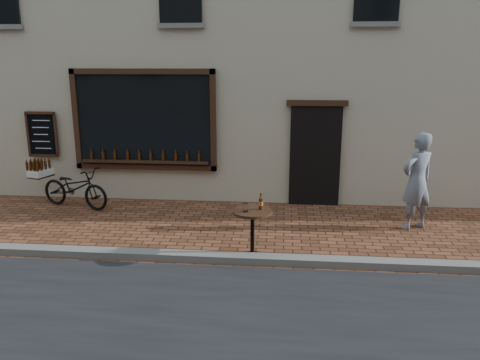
{
  "coord_description": "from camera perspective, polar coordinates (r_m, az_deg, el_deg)",
  "views": [
    {
      "loc": [
        1.21,
        -6.71,
        3.12
      ],
      "look_at": [
        0.46,
        1.2,
        1.1
      ],
      "focal_mm": 35.0,
      "sensor_mm": 36.0,
      "label": 1
    }
  ],
  "objects": [
    {
      "name": "pedestrian",
      "position": [
        9.4,
        20.76,
        -0.15
      ],
      "size": [
        0.81,
        0.72,
        1.86
      ],
      "primitive_type": "imported",
      "rotation": [
        0.0,
        0.0,
        3.66
      ],
      "color": "slate",
      "rests_on": "ground"
    },
    {
      "name": "bistro_table",
      "position": [
        7.52,
        1.55,
        -5.43
      ],
      "size": [
        0.64,
        0.64,
        1.1
      ],
      "color": "black",
      "rests_on": "ground"
    },
    {
      "name": "ground",
      "position": [
        7.5,
        -4.44,
        -10.37
      ],
      "size": [
        90.0,
        90.0,
        0.0
      ],
      "primitive_type": "plane",
      "color": "#4E2B19",
      "rests_on": "ground"
    },
    {
      "name": "kerb",
      "position": [
        7.65,
        -4.2,
        -9.34
      ],
      "size": [
        90.0,
        0.25,
        0.12
      ],
      "primitive_type": "cube",
      "color": "slate",
      "rests_on": "ground"
    },
    {
      "name": "cargo_bicycle",
      "position": [
        10.84,
        -19.62,
        -0.81
      ],
      "size": [
        2.07,
        1.1,
        0.96
      ],
      "rotation": [
        0.0,
        0.0,
        1.27
      ],
      "color": "black",
      "rests_on": "ground"
    }
  ]
}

